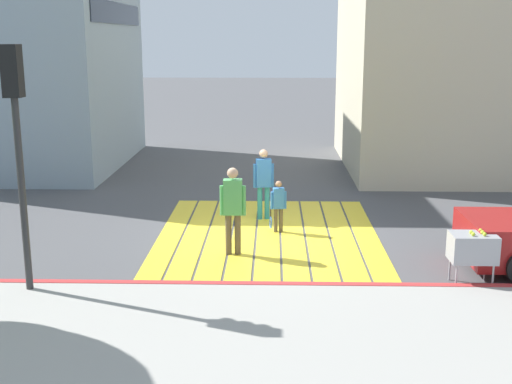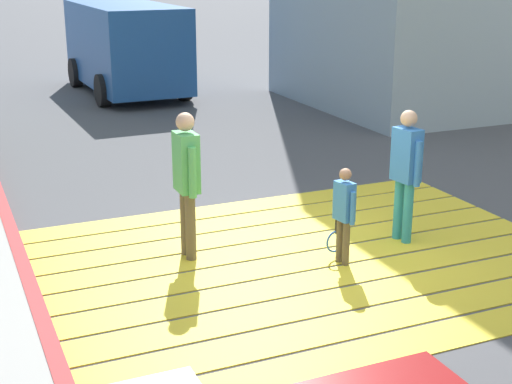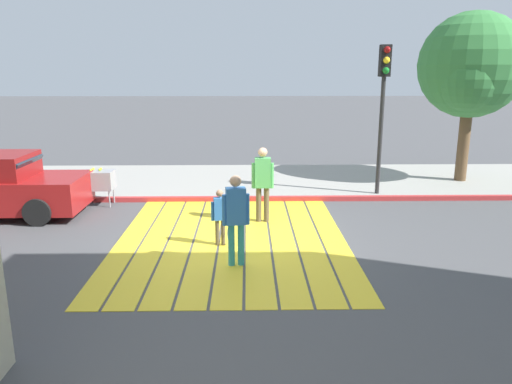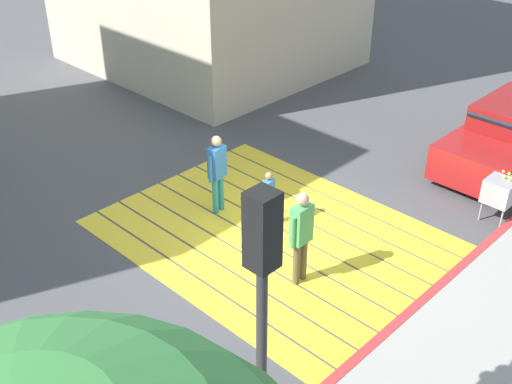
% 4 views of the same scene
% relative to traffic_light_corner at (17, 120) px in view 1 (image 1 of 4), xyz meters
% --- Properties ---
extents(ground_plane, '(120.00, 120.00, 0.00)m').
position_rel_traffic_light_corner_xyz_m(ground_plane, '(3.58, -4.08, -3.04)').
color(ground_plane, '#4C4C4F').
extents(crosswalk_stripes, '(6.40, 4.90, 0.01)m').
position_rel_traffic_light_corner_xyz_m(crosswalk_stripes, '(3.58, -4.08, -3.03)').
color(crosswalk_stripes, yellow).
rests_on(crosswalk_stripes, ground).
extents(sidewalk_west, '(4.80, 40.00, 0.12)m').
position_rel_traffic_light_corner_xyz_m(sidewalk_west, '(-2.02, -4.08, -2.98)').
color(sidewalk_west, '#9E9B93').
rests_on(sidewalk_west, ground).
extents(curb_painted, '(0.16, 40.00, 0.13)m').
position_rel_traffic_light_corner_xyz_m(curb_painted, '(0.33, -4.08, -2.97)').
color(curb_painted, '#BC3333').
rests_on(curb_painted, ground).
extents(building_far_north, '(8.00, 6.03, 9.33)m').
position_rel_traffic_light_corner_xyz_m(building_far_north, '(12.08, 4.05, 1.63)').
color(building_far_north, '#8C9EA8').
rests_on(building_far_north, ground).
extents(building_far_south, '(8.00, 7.03, 10.30)m').
position_rel_traffic_light_corner_xyz_m(building_far_south, '(12.08, -10.18, 2.11)').
color(building_far_south, beige).
rests_on(building_far_south, ground).
extents(traffic_light_corner, '(0.39, 0.28, 4.24)m').
position_rel_traffic_light_corner_xyz_m(traffic_light_corner, '(0.00, 0.00, 0.00)').
color(traffic_light_corner, '#2D2D2D').
rests_on(traffic_light_corner, ground).
extents(tennis_ball_cart, '(0.56, 0.80, 1.02)m').
position_rel_traffic_light_corner_xyz_m(tennis_ball_cart, '(0.68, -7.75, -2.34)').
color(tennis_ball_cart, '#99999E').
rests_on(tennis_ball_cart, ground).
extents(pedestrian_adult_lead, '(0.23, 0.53, 1.81)m').
position_rel_traffic_light_corner_xyz_m(pedestrian_adult_lead, '(2.26, -3.38, -1.98)').
color(pedestrian_adult_lead, brown).
rests_on(pedestrian_adult_lead, ground).
extents(pedestrian_adult_trailing, '(0.27, 0.50, 1.73)m').
position_rel_traffic_light_corner_xyz_m(pedestrian_adult_trailing, '(4.98, -3.96, -2.03)').
color(pedestrian_adult_trailing, teal).
rests_on(pedestrian_adult_trailing, ground).
extents(pedestrian_child_with_racket, '(0.28, 0.39, 1.20)m').
position_rel_traffic_light_corner_xyz_m(pedestrian_child_with_racket, '(3.89, -4.30, -2.37)').
color(pedestrian_child_with_racket, brown).
rests_on(pedestrian_child_with_racket, ground).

